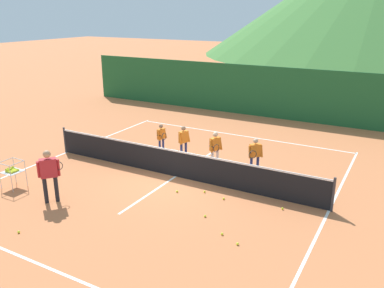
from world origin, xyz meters
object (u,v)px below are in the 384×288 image
tennis_ball_6 (205,192)px  student_2 (215,146)px  student_0 (161,136)px  tennis_ball_9 (43,171)px  tennis_ball_3 (238,244)px  instructor (49,171)px  ball_cart (12,170)px  tennis_ball_5 (224,199)px  tennis_ball_10 (177,191)px  tennis_ball_1 (205,216)px  student_3 (255,153)px  tennis_net (176,163)px  student_1 (184,139)px  tennis_ball_0 (19,232)px  tennis_ball_8 (282,209)px  tennis_ball_2 (222,234)px

tennis_ball_6 → student_2: bearing=107.6°
student_0 → student_2: bearing=-8.5°
student_2 → tennis_ball_9: size_ratio=19.96×
tennis_ball_3 → tennis_ball_9: size_ratio=1.00×
instructor → ball_cart: instructor is taller
tennis_ball_5 → tennis_ball_10: size_ratio=1.00×
tennis_ball_1 → student_3: bearing=88.9°
tennis_ball_6 → tennis_ball_10: bearing=-151.6°
tennis_net → ball_cart: 5.36m
tennis_ball_10 → student_1: bearing=116.3°
tennis_ball_3 → tennis_ball_10: (-2.87, 1.87, 0.00)m
instructor → student_3: instructor is taller
student_3 → tennis_ball_5: (-0.07, -2.41, -0.75)m
ball_cart → tennis_ball_0: size_ratio=13.22×
tennis_ball_5 → student_1: bearing=138.4°
student_2 → student_0: bearing=171.5°
student_3 → tennis_ball_0: 7.89m
tennis_net → student_1: size_ratio=8.19×
tennis_ball_1 → tennis_ball_9: same height
tennis_ball_3 → tennis_ball_8: (0.42, 2.36, 0.00)m
student_1 → tennis_ball_1: 4.90m
student_1 → tennis_ball_9: size_ratio=19.10×
tennis_ball_9 → tennis_ball_10: 5.20m
tennis_ball_5 → tennis_ball_10: (-1.52, -0.26, 0.00)m
student_1 → tennis_ball_3: bearing=-47.8°
tennis_net → tennis_ball_9: bearing=-156.0°
student_0 → tennis_ball_3: size_ratio=17.70×
tennis_net → tennis_ball_3: tennis_net is taller
tennis_ball_8 → tennis_ball_0: bearing=-140.7°
student_1 → tennis_ball_9: student_1 is taller
tennis_ball_0 → student_3: bearing=59.9°
student_3 → ball_cart: size_ratio=1.45×
tennis_net → tennis_ball_2: size_ratio=156.31×
tennis_ball_9 → tennis_ball_6: bearing=12.3°
tennis_ball_1 → tennis_ball_10: same height
student_0 → student_1: student_1 is taller
student_0 → tennis_ball_3: (5.37, -4.80, -0.69)m
student_0 → tennis_ball_1: student_0 is taller
student_3 → student_0: bearing=176.3°
student_3 → tennis_ball_9: (-6.72, -3.54, -0.75)m
tennis_ball_1 → student_0: bearing=135.6°
instructor → tennis_ball_6: 4.79m
tennis_net → tennis_ball_10: tennis_net is taller
tennis_ball_8 → student_3: bearing=128.0°
tennis_ball_3 → tennis_ball_0: bearing=-156.6°
student_1 → tennis_ball_8: 5.32m
student_2 → tennis_ball_10: size_ratio=19.96×
student_2 → tennis_ball_9: (-5.22, -3.42, -0.78)m
student_1 → student_2: 1.54m
student_0 → tennis_ball_10: bearing=-49.6°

